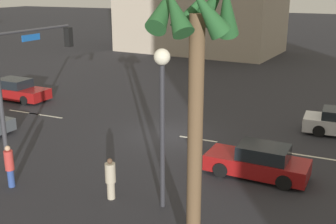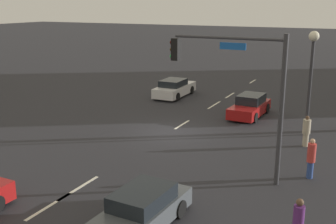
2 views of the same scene
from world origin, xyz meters
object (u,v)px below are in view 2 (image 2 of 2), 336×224
at_px(traffic_signal, 241,81).
at_px(pedestrian_0, 306,131).
at_px(streetlamp, 312,63).
at_px(pedestrian_1, 311,158).
at_px(car_1, 139,212).
at_px(car_0, 250,106).
at_px(car_3, 174,88).

xyz_separation_m(traffic_signal, pedestrian_0, (-5.42, 2.01, -3.32)).
height_order(traffic_signal, streetlamp, traffic_signal).
distance_m(traffic_signal, pedestrian_1, 4.47).
bearing_deg(streetlamp, traffic_signal, -13.05).
bearing_deg(streetlamp, car_1, -14.29).
bearing_deg(car_1, pedestrian_0, 161.88).
xyz_separation_m(car_0, car_3, (-3.25, -7.05, 0.00)).
bearing_deg(streetlamp, pedestrian_1, 10.00).
height_order(car_0, car_1, car_0).
xyz_separation_m(car_1, streetlamp, (-13.06, 3.33, 3.48)).
bearing_deg(car_3, streetlamp, 62.00).
distance_m(car_3, pedestrian_1, 17.12).
distance_m(car_1, car_3, 20.43).
height_order(streetlamp, pedestrian_1, streetlamp).
distance_m(car_1, traffic_signal, 6.83).
bearing_deg(car_0, car_3, -114.77).
height_order(car_3, pedestrian_0, pedestrian_0).
distance_m(car_3, pedestrian_0, 13.80).
bearing_deg(pedestrian_0, pedestrian_1, 11.01).
relative_size(car_1, pedestrian_1, 2.63).
relative_size(traffic_signal, pedestrian_1, 3.48).
height_order(traffic_signal, pedestrian_1, traffic_signal).
distance_m(car_0, car_1, 15.69).
height_order(car_0, pedestrian_0, pedestrian_0).
bearing_deg(pedestrian_1, pedestrian_0, -168.99).
relative_size(car_1, traffic_signal, 0.76).
height_order(streetlamp, pedestrian_0, streetlamp).
bearing_deg(car_3, traffic_signal, 34.94).
distance_m(pedestrian_0, pedestrian_1, 4.26).
bearing_deg(car_1, car_3, -157.85).
height_order(car_3, pedestrian_1, pedestrian_1).
relative_size(car_1, streetlamp, 0.80).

